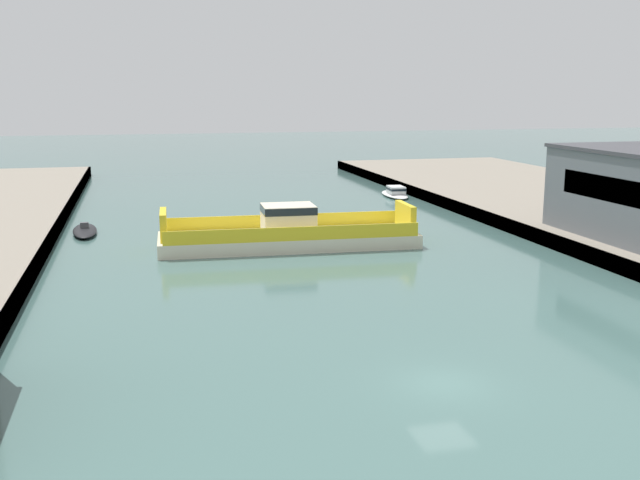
# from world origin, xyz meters

# --- Properties ---
(ground_plane) EXTENTS (400.00, 400.00, 0.00)m
(ground_plane) POSITION_xyz_m (0.00, 0.00, 0.00)
(ground_plane) COLOR #476B66
(chain_ferry) EXTENTS (21.39, 7.20, 3.49)m
(chain_ferry) POSITION_xyz_m (-0.82, 30.20, 1.07)
(chain_ferry) COLOR beige
(chain_ferry) RESTS_ON ground
(moored_boat_near_left) EXTENTS (2.49, 7.36, 1.03)m
(moored_boat_near_left) POSITION_xyz_m (-17.57, 40.16, 0.27)
(moored_boat_near_left) COLOR black
(moored_boat_near_left) RESTS_ON ground
(moored_boat_near_right) EXTENTS (2.97, 7.48, 1.34)m
(moored_boat_near_right) POSITION_xyz_m (17.64, 55.71, 0.50)
(moored_boat_near_right) COLOR white
(moored_boat_near_right) RESTS_ON ground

